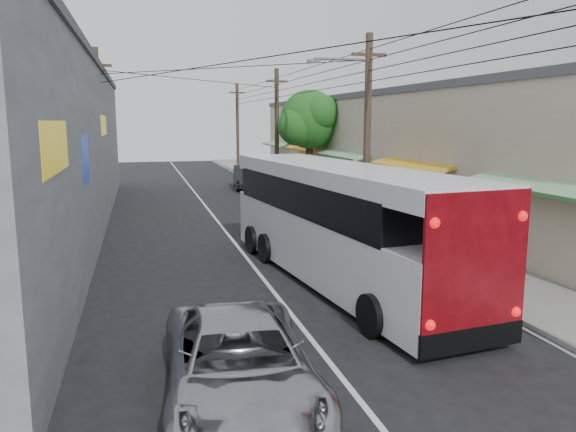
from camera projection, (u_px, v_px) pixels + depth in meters
name	position (u px, v px, depth m)	size (l,w,h in m)	color
ground	(375.00, 420.00, 8.91)	(120.00, 120.00, 0.00)	black
sidewalk	(337.00, 210.00, 29.60)	(3.00, 80.00, 0.12)	slate
building_right	(400.00, 148.00, 32.12)	(7.09, 40.00, 6.25)	#B6A590
building_left	(14.00, 146.00, 23.32)	(7.20, 36.00, 7.25)	gray
utility_poles	(273.00, 132.00, 28.39)	(11.80, 45.28, 8.00)	#473828
street_tree	(311.00, 121.00, 34.66)	(4.40, 4.00, 6.60)	#3F2B19
coach_bus	(337.00, 222.00, 16.38)	(3.83, 12.13, 3.44)	white
jeepney	(240.00, 365.00, 9.24)	(2.42, 5.24, 1.46)	#AAA9B0
parked_suv	(310.00, 210.00, 25.06)	(2.12, 5.22, 1.51)	gray
parked_car_mid	(265.00, 188.00, 33.91)	(1.62, 4.02, 1.37)	#292A2F
parked_car_far	(247.00, 177.00, 39.44)	(1.73, 4.96, 1.63)	black
pedestrian_near	(385.00, 217.00, 22.52)	(0.56, 0.37, 1.54)	pink
pedestrian_far	(408.00, 222.00, 21.49)	(0.73, 0.57, 1.51)	#8291BE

